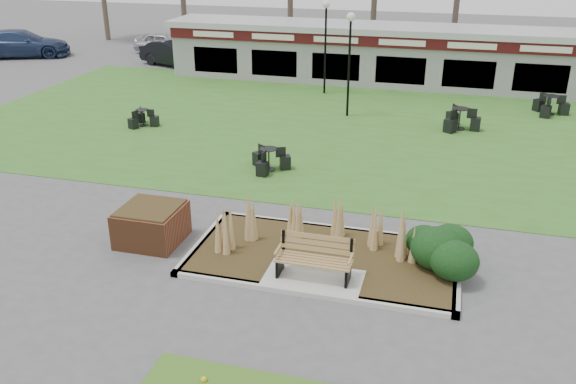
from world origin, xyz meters
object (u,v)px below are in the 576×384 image
(bistro_set_d, at_px, (459,122))
(car_silver, at_px, (165,43))
(lamp_post_mid_right, at_px, (350,42))
(car_blue, at_px, (21,43))
(park_bench, at_px, (315,257))
(bistro_set_a, at_px, (143,120))
(bistro_set_c, at_px, (549,108))
(brick_planter, at_px, (151,224))
(food_pavilion, at_px, (404,55))
(lamp_post_far_left, at_px, (326,26))
(bistro_set_b, at_px, (269,163))
(car_black, at_px, (175,53))

(bistro_set_d, relative_size, car_silver, 0.41)
(lamp_post_mid_right, distance_m, car_blue, 23.14)
(park_bench, bearing_deg, bistro_set_a, 134.14)
(park_bench, height_order, bistro_set_c, park_bench)
(park_bench, height_order, brick_planter, park_bench)
(car_silver, bearing_deg, food_pavilion, -103.11)
(bistro_set_d, distance_m, car_blue, 27.61)
(car_blue, bearing_deg, food_pavilion, -116.38)
(lamp_post_far_left, height_order, bistro_set_b, lamp_post_far_left)
(bistro_set_b, xyz_separation_m, car_blue, (-20.42, 14.48, 0.56))
(brick_planter, xyz_separation_m, car_blue, (-19.02, 20.00, 0.35))
(park_bench, xyz_separation_m, bistro_set_c, (6.61, 15.71, -0.30))
(lamp_post_mid_right, bearing_deg, bistro_set_d, -8.42)
(brick_planter, relative_size, lamp_post_mid_right, 0.35)
(food_pavilion, xyz_separation_m, lamp_post_mid_right, (-1.66, -6.51, 1.64))
(bistro_set_d, relative_size, car_blue, 0.28)
(bistro_set_b, bearing_deg, bistro_set_c, 44.48)
(lamp_post_mid_right, height_order, lamp_post_far_left, lamp_post_far_left)
(car_silver, bearing_deg, lamp_post_mid_right, -125.67)
(bistro_set_c, bearing_deg, food_pavilion, 148.80)
(lamp_post_mid_right, xyz_separation_m, bistro_set_c, (8.28, 2.50, -2.82))
(park_bench, distance_m, car_blue, 31.29)
(car_silver, bearing_deg, bistro_set_a, -154.59)
(bistro_set_b, relative_size, bistro_set_c, 0.92)
(car_silver, bearing_deg, car_blue, 115.17)
(bistro_set_a, height_order, car_black, car_black)
(brick_planter, xyz_separation_m, bistro_set_b, (1.40, 5.52, -0.21))
(lamp_post_far_left, distance_m, bistro_set_b, 10.88)
(park_bench, xyz_separation_m, bistro_set_b, (-3.00, 6.27, -0.32))
(bistro_set_d, bearing_deg, car_black, 152.82)
(lamp_post_mid_right, bearing_deg, lamp_post_far_left, 116.45)
(bistro_set_d, bearing_deg, bistro_set_b, -133.48)
(bistro_set_b, bearing_deg, lamp_post_far_left, 92.32)
(park_bench, xyz_separation_m, car_silver, (-15.38, 24.07, 0.08))
(bistro_set_c, distance_m, car_blue, 30.46)
(lamp_post_far_left, relative_size, car_black, 0.98)
(bistro_set_d, bearing_deg, park_bench, -103.19)
(bistro_set_b, bearing_deg, bistro_set_a, 152.11)
(bistro_set_b, distance_m, car_blue, 25.04)
(brick_planter, bearing_deg, car_silver, 115.21)
(bistro_set_a, distance_m, bistro_set_c, 17.07)
(food_pavilion, bearing_deg, lamp_post_far_left, -139.13)
(car_black, bearing_deg, food_pavilion, -75.19)
(car_black, distance_m, car_blue, 10.34)
(bistro_set_c, bearing_deg, lamp_post_mid_right, -163.18)
(park_bench, height_order, bistro_set_d, park_bench)
(lamp_post_mid_right, distance_m, bistro_set_d, 5.43)
(bistro_set_d, bearing_deg, bistro_set_a, -166.68)
(lamp_post_mid_right, distance_m, car_black, 13.89)
(bistro_set_d, height_order, car_silver, car_silver)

